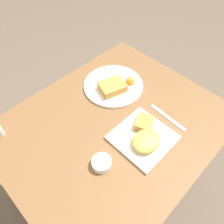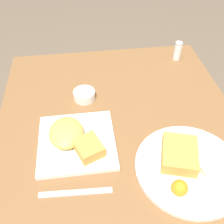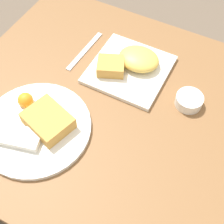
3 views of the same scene
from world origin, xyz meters
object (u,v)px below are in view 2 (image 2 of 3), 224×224
Objects in this scene: plate_oval_far at (188,165)px; salt_shaker at (177,52)px; plate_square_near at (74,139)px; butter_knife at (76,193)px; sauce_ramekin at (84,95)px.

salt_shaker is at bearing 165.59° from plate_oval_far.
plate_oval_far is at bearing 67.04° from plate_square_near.
butter_knife is (0.04, -0.32, -0.01)m from plate_oval_far.
plate_square_near is 1.19× the size of butter_knife.
plate_oval_far is 1.56× the size of butter_knife.
salt_shaker is 0.41× the size of butter_knife.
plate_oval_far is at bearing 38.67° from sauce_ramekin.
sauce_ramekin reaches higher than butter_knife.
butter_knife is at bearing -6.84° from sauce_ramekin.
plate_square_near reaches higher than sauce_ramekin.
plate_square_near is 2.96× the size of sauce_ramekin.
plate_square_near is at bearing -11.41° from sauce_ramekin.
salt_shaker is (-0.21, 0.42, 0.02)m from sauce_ramekin.
plate_oval_far is 3.88× the size of sauce_ramekin.
plate_oval_far reaches higher than sauce_ramekin.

